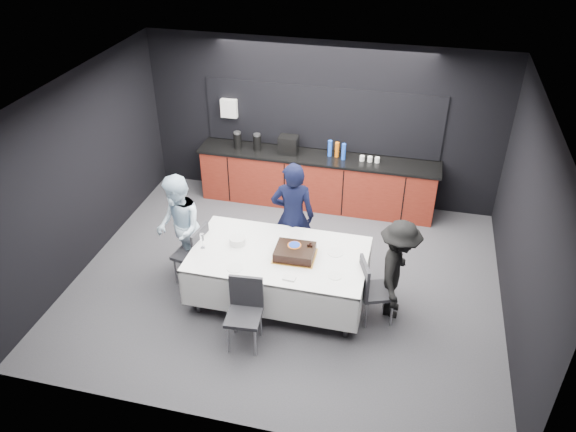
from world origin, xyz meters
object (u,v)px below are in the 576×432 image
object	(u,v)px
person_left	(179,228)
champagne_flute	(202,238)
party_table	(279,262)
person_right	(398,270)
cake_assembly	(295,252)
chair_near	(245,307)
chair_left	(195,251)
person_center	(293,217)
plate_stack	(238,241)
chair_right	(371,287)

from	to	relation	value
person_left	champagne_flute	bearing A→B (deg)	22.99
party_table	person_right	world-z (taller)	person_right
cake_assembly	chair_near	xyz separation A→B (m)	(-0.43, -0.84, -0.31)
chair_left	cake_assembly	bearing A→B (deg)	-4.63
champagne_flute	chair_left	bearing A→B (deg)	135.97
champagne_flute	person_center	world-z (taller)	person_center
party_table	person_center	xyz separation A→B (m)	(0.00, 0.79, 0.21)
person_center	person_left	bearing A→B (deg)	11.43
cake_assembly	champagne_flute	bearing A→B (deg)	-175.36
cake_assembly	person_left	size ratio (longest dim) A/B	0.35
person_right	plate_stack	bearing A→B (deg)	94.25
champagne_flute	chair_left	xyz separation A→B (m)	(-0.23, 0.22, -0.40)
chair_right	person_center	bearing A→B (deg)	144.47
chair_left	chair_near	world-z (taller)	same
party_table	chair_near	bearing A→B (deg)	-104.15
chair_near	person_right	xyz separation A→B (m)	(1.76, 0.96, 0.18)
champagne_flute	person_center	xyz separation A→B (m)	(1.02, 0.91, -0.08)
cake_assembly	chair_near	bearing A→B (deg)	-117.40
cake_assembly	plate_stack	distance (m)	0.82
chair_left	chair_right	distance (m)	2.50
party_table	champagne_flute	xyz separation A→B (m)	(-1.02, -0.12, 0.30)
champagne_flute	chair_left	world-z (taller)	champagne_flute
party_table	champagne_flute	world-z (taller)	champagne_flute
cake_assembly	chair_right	size ratio (longest dim) A/B	0.60
person_center	party_table	bearing A→B (deg)	80.52
cake_assembly	champagne_flute	distance (m)	1.25
plate_stack	chair_left	size ratio (longest dim) A/B	0.24
person_left	party_table	bearing A→B (deg)	49.64
champagne_flute	person_right	distance (m)	2.59
cake_assembly	champagne_flute	xyz separation A→B (m)	(-1.24, -0.10, 0.09)
cake_assembly	plate_stack	size ratio (longest dim) A/B	2.55
person_left	person_right	size ratio (longest dim) A/B	1.12
cake_assembly	champagne_flute	world-z (taller)	champagne_flute
plate_stack	cake_assembly	bearing A→B (deg)	-6.75
person_center	champagne_flute	bearing A→B (deg)	32.24
cake_assembly	chair_right	bearing A→B (deg)	-4.52
person_center	chair_near	bearing A→B (deg)	73.07
champagne_flute	chair_left	size ratio (longest dim) A/B	0.24
party_table	person_center	distance (m)	0.82
chair_left	person_center	size ratio (longest dim) A/B	0.54
cake_assembly	chair_near	world-z (taller)	cake_assembly
cake_assembly	person_center	size ratio (longest dim) A/B	0.32
champagne_flute	person_center	size ratio (longest dim) A/B	0.13
person_left	plate_stack	bearing A→B (deg)	49.11
party_table	chair_left	xyz separation A→B (m)	(-1.25, 0.10, -0.11)
party_table	chair_left	world-z (taller)	chair_left
plate_stack	chair_near	distance (m)	1.05
chair_left	party_table	bearing A→B (deg)	-4.56
party_table	chair_left	distance (m)	1.26
plate_stack	person_center	world-z (taller)	person_center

